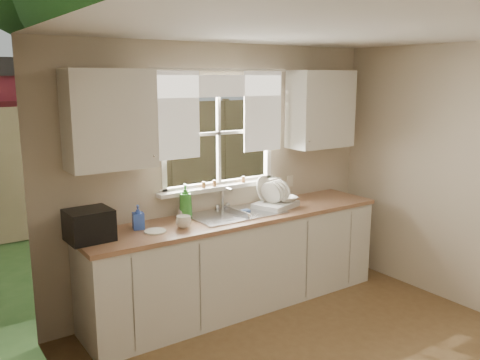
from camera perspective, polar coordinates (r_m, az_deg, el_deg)
room_walls at (r=3.45m, az=16.34°, el=-4.92°), size 3.62×4.02×2.50m
ceiling at (r=3.38m, az=16.71°, el=16.39°), size 3.60×4.00×0.02m
window at (r=4.94m, az=-2.30°, el=3.36°), size 1.38×0.16×1.06m
curtains at (r=4.85m, az=-2.02°, el=8.53°), size 1.50×0.03×0.81m
base_cabinets at (r=4.94m, az=-0.20°, el=-9.25°), size 3.00×0.62×0.87m
countertop at (r=4.79m, az=-0.20°, el=-4.16°), size 3.04×0.65×0.04m
upper_cabinet_left at (r=4.23m, az=-14.44°, el=6.61°), size 0.70×0.33×0.80m
upper_cabinet_right at (r=5.46m, az=9.05°, el=7.86°), size 0.70×0.33×0.80m
wall_outlet at (r=5.50m, az=5.60°, el=-0.12°), size 0.08×0.01×0.12m
sill_jars at (r=4.92m, az=-2.16°, el=-0.28°), size 0.50×0.04×0.06m
backyard at (r=11.10m, az=-18.41°, el=17.56°), size 20.00×10.00×6.13m
sink at (r=4.83m, az=-0.41°, el=-4.67°), size 0.88×0.52×0.40m
dish_rack at (r=5.05m, az=3.93°, el=-2.26°), size 0.50×0.43×0.30m
bowl at (r=5.09m, az=5.31°, el=-2.12°), size 0.24×0.24×0.05m
soap_bottle_a at (r=4.67m, az=-6.14°, el=-2.37°), size 0.14×0.15×0.32m
soap_bottle_b at (r=4.41m, az=-11.37°, el=-4.11°), size 0.11×0.12×0.21m
soap_bottle_c at (r=4.69m, az=-6.17°, el=-3.25°), size 0.13×0.13×0.17m
saucer at (r=4.33m, az=-9.50°, el=-5.69°), size 0.18×0.18×0.01m
cup at (r=4.40m, az=-6.36°, el=-4.69°), size 0.14×0.14×0.10m
black_appliance at (r=4.20m, az=-16.59°, el=-4.87°), size 0.35×0.31×0.25m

